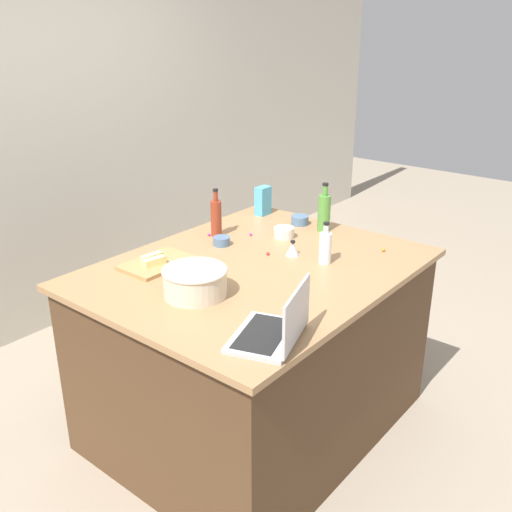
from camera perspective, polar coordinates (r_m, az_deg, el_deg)
ground_plane at (r=3.20m, az=0.00°, el=-15.96°), size 12.00×12.00×0.00m
wall_back at (r=3.99m, az=-21.17°, el=10.92°), size 8.00×0.10×2.60m
island_counter at (r=2.94m, az=0.00°, el=-9.03°), size 1.55×1.23×0.90m
laptop at (r=2.10m, az=1.94°, el=-7.22°), size 0.36×0.32×0.22m
mixing_bowl_large at (r=2.44m, az=-6.02°, el=-2.49°), size 0.28×0.28×0.12m
bottle_vinegar at (r=2.76m, az=6.84°, el=0.89°), size 0.06×0.06×0.21m
bottle_soy at (r=3.10m, az=-3.95°, el=3.84°), size 0.06×0.06×0.26m
bottle_olive at (r=3.19m, az=6.73°, el=4.35°), size 0.07×0.07×0.27m
cutting_board at (r=2.78m, az=-9.66°, el=-0.70°), size 0.33×0.22×0.02m
butter_stick_left at (r=2.73m, az=-10.01°, el=-0.55°), size 0.11×0.05×0.04m
butter_stick_right at (r=2.78m, az=-10.21°, el=-0.16°), size 0.11×0.04×0.04m
ramekin_small at (r=3.31m, az=4.35°, el=3.55°), size 0.10×0.10×0.05m
ramekin_medium at (r=2.99m, az=-3.43°, el=1.49°), size 0.09×0.09×0.04m
ramekin_wide at (r=3.10m, az=2.77°, el=2.33°), size 0.11×0.11×0.05m
kitchen_timer at (r=2.86m, az=3.63°, el=0.75°), size 0.07×0.07×0.08m
candy_bag at (r=3.45m, az=0.69°, el=5.47°), size 0.09×0.06×0.17m
candy_0 at (r=3.13m, az=-4.67°, el=2.12°), size 0.01×0.01×0.01m
candy_1 at (r=2.98m, az=12.46°, el=0.59°), size 0.02×0.02×0.02m
candy_2 at (r=2.86m, az=1.18°, el=0.24°), size 0.02×0.02×0.02m
candy_3 at (r=2.58m, az=-7.00°, el=-2.48°), size 0.02×0.02×0.02m
candy_4 at (r=2.55m, az=-8.07°, el=-2.80°), size 0.02×0.02×0.02m
candy_5 at (r=3.12m, az=-0.54°, el=2.15°), size 0.02×0.02×0.02m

